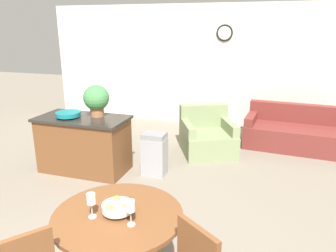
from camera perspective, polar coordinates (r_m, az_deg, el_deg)
name	(u,v)px	position (r m, az deg, el deg)	size (l,w,h in m)	color
wall_back	(214,67)	(7.52, 8.08, 10.19)	(8.00, 0.09, 2.70)	silver
dining_table	(119,232)	(2.86, -8.56, -17.84)	(1.06, 1.06, 0.78)	brown
fruit_bowl	(118,207)	(2.73, -8.78, -13.77)	(0.25, 0.25, 0.11)	silver
wine_glass_left	(91,200)	(2.68, -13.25, -12.42)	(0.07, 0.07, 0.21)	silver
wine_glass_right	(130,207)	(2.54, -6.55, -13.87)	(0.07, 0.07, 0.21)	silver
kitchen_island	(84,144)	(5.34, -14.39, -3.04)	(1.41, 0.73, 0.88)	brown
teal_bowl	(68,114)	(5.24, -17.00, 1.99)	(0.38, 0.38, 0.09)	#147A7F
potted_plant	(96,99)	(5.17, -12.37, 4.60)	(0.40, 0.40, 0.49)	#A36642
trash_bin	(154,154)	(5.08, -2.38, -4.89)	(0.36, 0.29, 0.67)	#9E9EA3
couch	(302,134)	(6.67, 22.34, -1.31)	(2.13, 1.05, 0.78)	maroon
armchair	(207,137)	(6.02, 6.81, -1.94)	(1.21, 1.23, 0.82)	gray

